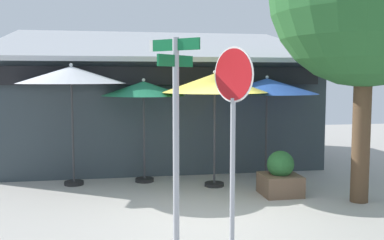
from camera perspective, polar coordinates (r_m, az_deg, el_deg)
name	(u,v)px	position (r m, az deg, el deg)	size (l,w,h in m)	color
ground_plane	(210,216)	(8.24, 2.36, -12.28)	(28.00, 28.00, 0.10)	#ADA8A0
cafe_building	(156,108)	(13.64, -4.63, 1.52)	(8.98, 5.95, 4.12)	#333D42
street_sign_post	(176,123)	(6.19, -2.11, -0.42)	(0.63, 0.62, 3.01)	#A8AAB2
stop_sign	(233,111)	(6.10, 5.30, 1.15)	(0.37, 0.68, 2.88)	#A8AAB2
patio_umbrella_ivory_left	(71,76)	(10.41, -15.25, 5.51)	(2.45, 2.45, 2.79)	black
patio_umbrella_forest_green_center	(144,90)	(10.43, -6.23, 3.89)	(1.96, 1.96, 2.45)	black
patio_umbrella_mustard_right	(215,84)	(9.93, 2.94, 4.68)	(2.36, 2.36, 2.63)	black
patio_umbrella_royal_blue_far_right	(267,87)	(11.05, 9.61, 4.24)	(2.49, 2.49, 2.52)	black
sidewalk_planter	(280,176)	(9.57, 11.27, -7.13)	(0.79, 0.79, 0.94)	brown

